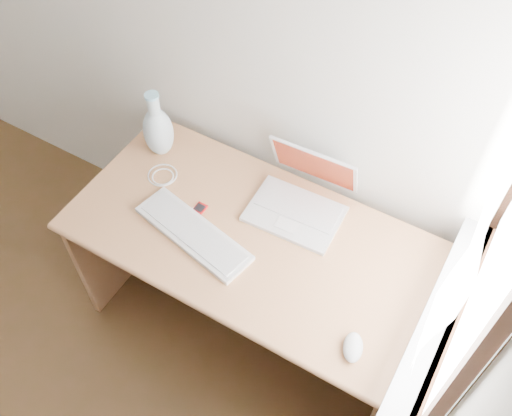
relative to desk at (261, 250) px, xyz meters
The scene contains 9 objects.
window 1.07m from the desk, 10.23° to the right, with size 0.11×0.99×1.10m.
desk is the anchor object (origin of this frame).
laptop 0.31m from the desk, 52.47° to the left, with size 0.36×0.30×0.24m.
external_keyboard 0.34m from the desk, 133.62° to the right, with size 0.50×0.24×0.02m.
mouse 0.64m from the desk, 30.79° to the right, with size 0.06×0.11×0.04m, color white.
ipod 0.33m from the desk, 156.62° to the right, with size 0.04×0.10×0.01m.
cable_coil 0.50m from the desk, behind, with size 0.12×0.12×0.01m, color white.
remote 0.33m from the desk, 158.08° to the right, with size 0.03×0.09×0.01m, color white.
vase 0.63m from the desk, behind, with size 0.12×0.12×0.31m.
Camera 1 is at (1.61, 0.31, 2.45)m, focal length 40.00 mm.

